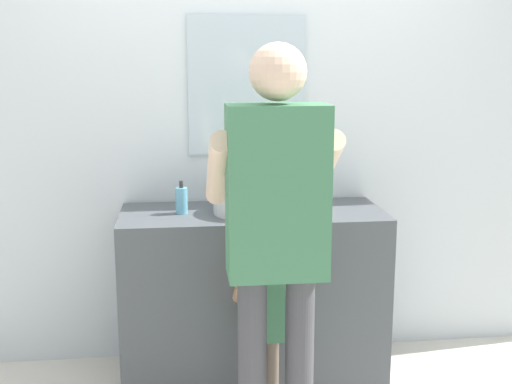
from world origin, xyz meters
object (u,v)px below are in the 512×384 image
at_px(soap_bottle, 182,200).
at_px(adult_parent, 276,217).
at_px(toothbrush_cup, 314,199).
at_px(child_toddler, 263,315).

relative_size(soap_bottle, adult_parent, 0.10).
xyz_separation_m(toothbrush_cup, child_toddler, (-0.32, -0.41, -0.44)).
height_order(child_toddler, adult_parent, adult_parent).
distance_m(toothbrush_cup, child_toddler, 0.68).
height_order(soap_bottle, child_toddler, soap_bottle).
bearing_deg(child_toddler, adult_parent, -86.79).
bearing_deg(child_toddler, toothbrush_cup, 52.23).
bearing_deg(adult_parent, soap_bottle, 118.08).
bearing_deg(child_toddler, soap_bottle, 131.32).
relative_size(toothbrush_cup, soap_bottle, 1.25).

